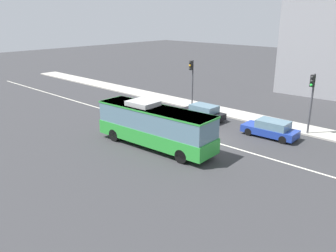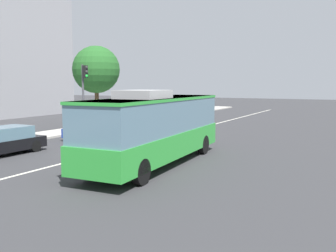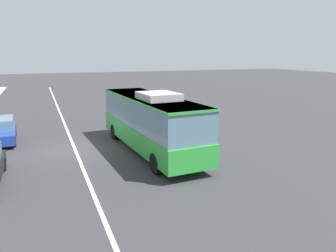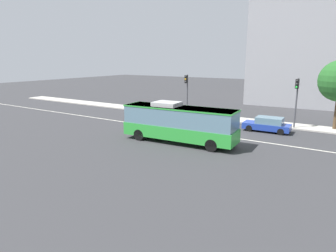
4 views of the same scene
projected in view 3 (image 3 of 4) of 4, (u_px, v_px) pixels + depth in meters
The scene contains 3 objects.
ground_plane at pixel (75, 149), 18.63m from camera, with size 160.00×160.00×0.00m, color #333335.
lane_centre_line at pixel (75, 149), 18.63m from camera, with size 76.00×0.16×0.01m, color silver.
transit_bus at pixel (150, 120), 17.89m from camera, with size 10.13×3.08×3.46m.
Camera 3 is at (-18.60, 1.66, 5.41)m, focal length 34.43 mm.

